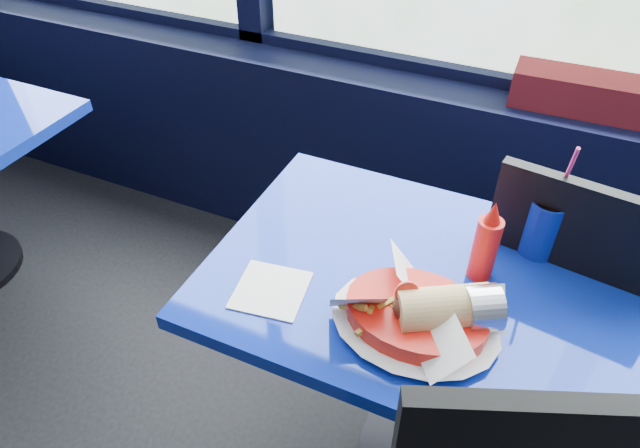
{
  "coord_description": "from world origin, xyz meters",
  "views": [
    {
      "loc": [
        0.35,
        1.06,
        1.69
      ],
      "look_at": [
        -0.06,
        1.98,
        0.84
      ],
      "focal_mm": 32.0,
      "sensor_mm": 36.0,
      "label": 1
    }
  ],
  "objects_px": {
    "chair_near_back": "(550,285)",
    "food_basket": "(420,313)",
    "ketchup_bottle": "(486,244)",
    "soda_cup": "(544,224)",
    "near_table": "(458,343)",
    "planter_box": "(609,97)"
  },
  "relations": [
    {
      "from": "planter_box",
      "to": "ketchup_bottle",
      "type": "bearing_deg",
      "value": -105.73
    },
    {
      "from": "chair_near_back",
      "to": "planter_box",
      "type": "relative_size",
      "value": 1.69
    },
    {
      "from": "near_table",
      "to": "soda_cup",
      "type": "relative_size",
      "value": 3.78
    },
    {
      "from": "food_basket",
      "to": "ketchup_bottle",
      "type": "height_order",
      "value": "ketchup_bottle"
    },
    {
      "from": "ketchup_bottle",
      "to": "chair_near_back",
      "type": "bearing_deg",
      "value": 53.52
    },
    {
      "from": "near_table",
      "to": "planter_box",
      "type": "height_order",
      "value": "planter_box"
    },
    {
      "from": "food_basket",
      "to": "ketchup_bottle",
      "type": "bearing_deg",
      "value": 62.75
    },
    {
      "from": "near_table",
      "to": "ketchup_bottle",
      "type": "distance_m",
      "value": 0.28
    },
    {
      "from": "near_table",
      "to": "food_basket",
      "type": "height_order",
      "value": "food_basket"
    },
    {
      "from": "chair_near_back",
      "to": "ketchup_bottle",
      "type": "relative_size",
      "value": 4.63
    },
    {
      "from": "near_table",
      "to": "soda_cup",
      "type": "distance_m",
      "value": 0.35
    },
    {
      "from": "ketchup_bottle",
      "to": "soda_cup",
      "type": "distance_m",
      "value": 0.18
    },
    {
      "from": "soda_cup",
      "to": "chair_near_back",
      "type": "bearing_deg",
      "value": 54.75
    },
    {
      "from": "chair_near_back",
      "to": "planter_box",
      "type": "bearing_deg",
      "value": -84.7
    },
    {
      "from": "near_table",
      "to": "soda_cup",
      "type": "bearing_deg",
      "value": 61.42
    },
    {
      "from": "chair_near_back",
      "to": "food_basket",
      "type": "relative_size",
      "value": 2.89
    },
    {
      "from": "planter_box",
      "to": "food_basket",
      "type": "bearing_deg",
      "value": -107.35
    },
    {
      "from": "chair_near_back",
      "to": "near_table",
      "type": "bearing_deg",
      "value": 67.18
    },
    {
      "from": "food_basket",
      "to": "near_table",
      "type": "bearing_deg",
      "value": 55.71
    },
    {
      "from": "ketchup_bottle",
      "to": "near_table",
      "type": "bearing_deg",
      "value": -93.43
    },
    {
      "from": "near_table",
      "to": "food_basket",
      "type": "relative_size",
      "value": 3.55
    },
    {
      "from": "food_basket",
      "to": "soda_cup",
      "type": "height_order",
      "value": "soda_cup"
    }
  ]
}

